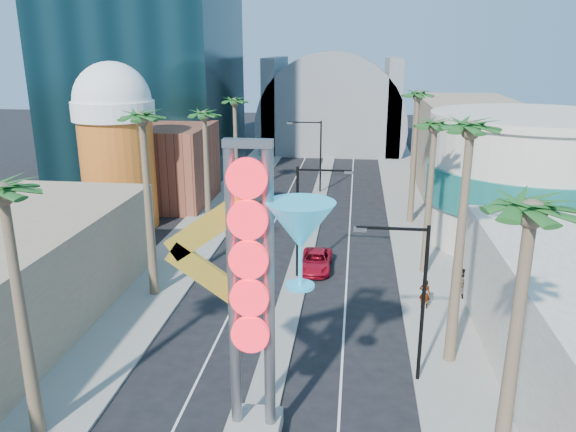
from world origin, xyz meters
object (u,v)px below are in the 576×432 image
(neon_sign, at_px, (272,277))
(red_pickup, at_px, (316,261))
(pedestrian_a, at_px, (425,294))
(pedestrian_b, at_px, (460,282))

(neon_sign, xyz_separation_m, red_pickup, (0.38, 18.70, -6.64))
(pedestrian_a, bearing_deg, neon_sign, 78.78)
(pedestrian_a, distance_m, pedestrian_b, 3.08)
(red_pickup, relative_size, pedestrian_b, 2.42)
(red_pickup, relative_size, pedestrian_a, 2.54)
(red_pickup, bearing_deg, pedestrian_b, -20.84)
(neon_sign, height_order, pedestrian_b, neon_sign)
(pedestrian_a, xyz_separation_m, pedestrian_b, (2.42, 1.91, 0.04))
(pedestrian_a, height_order, pedestrian_b, pedestrian_b)
(red_pickup, xyz_separation_m, pedestrian_a, (7.15, -5.71, 0.43))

